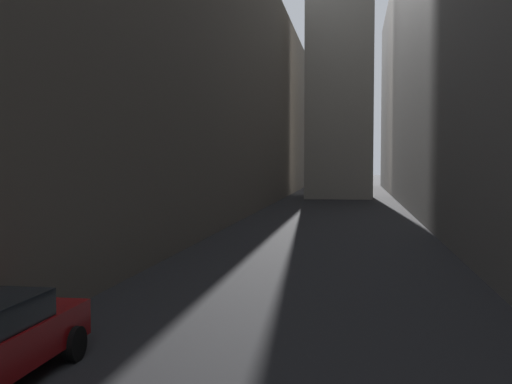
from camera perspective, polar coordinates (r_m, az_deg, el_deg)
ground_plane at (r=39.47m, az=6.87°, el=-2.54°), size 264.00×264.00×0.00m
building_block_left at (r=44.16m, az=-10.42°, el=10.51°), size 15.10×108.00×19.23m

